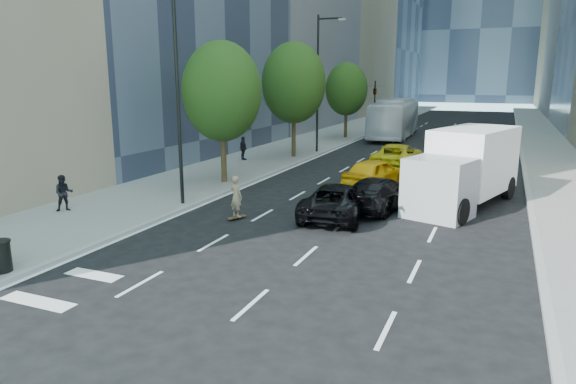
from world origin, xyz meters
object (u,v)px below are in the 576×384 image
at_px(city_bus, 395,118).
at_px(box_truck, 465,167).
at_px(skateboarder, 236,199).
at_px(black_sedan_lincoln, 338,200).
at_px(black_sedan_mercedes, 379,193).
at_px(trash_can, 0,257).

bearing_deg(city_bus, box_truck, -75.10).
relative_size(skateboarder, black_sedan_lincoln, 0.33).
bearing_deg(black_sedan_mercedes, black_sedan_lincoln, 64.73).
bearing_deg(box_truck, skateboarder, -126.58).
height_order(city_bus, trash_can, city_bus).
bearing_deg(black_sedan_mercedes, skateboarder, 46.87).
xyz_separation_m(black_sedan_mercedes, city_bus, (-4.98, 28.16, 1.12)).
bearing_deg(skateboarder, black_sedan_mercedes, -118.77).
distance_m(skateboarder, black_sedan_mercedes, 6.32).
distance_m(skateboarder, box_truck, 10.38).
xyz_separation_m(city_bus, box_truck, (8.36, -25.95, -0.09)).
height_order(box_truck, trash_can, box_truck).
height_order(skateboarder, trash_can, skateboarder).
bearing_deg(skateboarder, trash_can, 90.53).
distance_m(skateboarder, city_bus, 32.07).
distance_m(black_sedan_lincoln, city_bus, 30.30).
distance_m(black_sedan_lincoln, box_truck, 6.29).
bearing_deg(box_truck, black_sedan_lincoln, -121.34).
relative_size(black_sedan_lincoln, box_truck, 0.67).
bearing_deg(city_bus, black_sedan_lincoln, -85.93).
distance_m(black_sedan_mercedes, box_truck, 4.17).
bearing_deg(box_truck, city_bus, 125.15).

